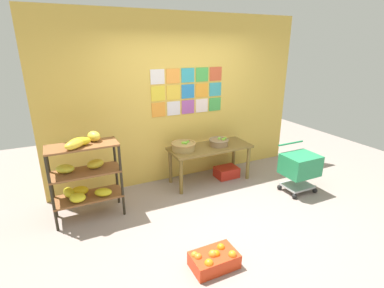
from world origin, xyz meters
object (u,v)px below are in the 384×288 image
fruit_basket_centre (183,146)px  orange_crate_foreground (214,259)px  banana_shelf_unit (84,171)px  shopping_cart (300,166)px  produce_crate_under_table (227,172)px  fruit_basket_back_left (219,142)px  display_table (210,151)px

fruit_basket_centre → orange_crate_foreground: bearing=-104.6°
banana_shelf_unit → shopping_cart: 3.26m
banana_shelf_unit → fruit_basket_centre: bearing=9.8°
fruit_basket_centre → orange_crate_foreground: size_ratio=0.81×
produce_crate_under_table → banana_shelf_unit: bearing=-174.4°
fruit_basket_centre → shopping_cart: (1.58, -1.00, -0.27)m
fruit_basket_centre → produce_crate_under_table: (0.83, -0.04, -0.62)m
banana_shelf_unit → orange_crate_foreground: banana_shelf_unit is taller
fruit_basket_back_left → fruit_basket_centre: (-0.64, 0.05, 0.01)m
fruit_basket_back_left → shopping_cart: (0.95, -0.95, -0.27)m
display_table → fruit_basket_back_left: 0.22m
fruit_basket_back_left → shopping_cart: bearing=-44.9°
orange_crate_foreground → shopping_cart: (2.08, 0.89, 0.34)m
orange_crate_foreground → produce_crate_under_table: bearing=54.5°
fruit_basket_back_left → produce_crate_under_table: fruit_basket_back_left is taller
display_table → fruit_basket_centre: (-0.48, 0.03, 0.16)m
fruit_basket_centre → banana_shelf_unit: bearing=-170.2°
banana_shelf_unit → orange_crate_foreground: 2.04m
banana_shelf_unit → produce_crate_under_table: 2.49m
produce_crate_under_table → orange_crate_foreground: orange_crate_foreground is taller
fruit_basket_centre → fruit_basket_back_left: bearing=-4.9°
fruit_basket_centre → shopping_cart: 1.89m
banana_shelf_unit → produce_crate_under_table: banana_shelf_unit is taller
display_table → fruit_basket_centre: bearing=176.1°
banana_shelf_unit → produce_crate_under_table: bearing=5.6°
display_table → orange_crate_foreground: (-0.97, -1.86, -0.46)m
fruit_basket_back_left → produce_crate_under_table: bearing=5.1°
fruit_basket_centre → shopping_cart: bearing=-32.3°
produce_crate_under_table → fruit_basket_back_left: bearing=-174.9°
banana_shelf_unit → shopping_cart: bearing=-12.9°
display_table → fruit_basket_back_left: bearing=-8.0°
display_table → produce_crate_under_table: size_ratio=3.54×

